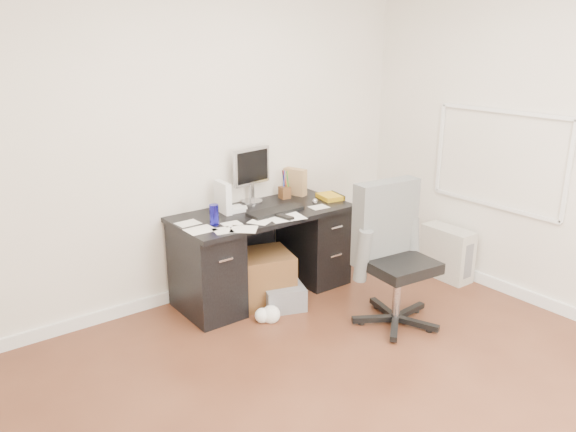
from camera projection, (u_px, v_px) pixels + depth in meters
name	position (u px, v px, depth m)	size (l,w,h in m)	color
ground	(376.00, 399.00, 3.46)	(4.00, 4.00, 0.00)	#4C2718
room_shell	(391.00, 130.00, 2.99)	(4.02, 4.02, 2.71)	beige
desk	(263.00, 250.00, 4.76)	(1.50, 0.70, 0.75)	black
loose_papers	(246.00, 217.00, 4.50)	(1.10, 0.60, 0.00)	white
lcd_monitor	(251.00, 175.00, 4.82)	(0.39, 0.22, 0.49)	#A9A9AD
keyboard	(275.00, 211.00, 4.60)	(0.49, 0.17, 0.03)	black
computer_mouse	(315.00, 201.00, 4.83)	(0.05, 0.05, 0.05)	#A9A9AD
travel_mug	(214.00, 215.00, 4.29)	(0.07, 0.07, 0.16)	navy
white_binder	(223.00, 197.00, 4.58)	(0.10, 0.22, 0.26)	silver
magazine_file	(295.00, 182.00, 5.10)	(0.10, 0.21, 0.24)	#A3854E
pen_cup	(285.00, 184.00, 4.98)	(0.11, 0.11, 0.25)	#553518
yellow_book	(330.00, 197.00, 5.00)	(0.17, 0.22, 0.04)	gold
paper_remote	(286.00, 216.00, 4.48)	(0.28, 0.23, 0.02)	white
office_chair	(399.00, 257.00, 4.21)	(0.62, 0.62, 1.10)	#565956
pc_tower	(447.00, 253.00, 5.14)	(0.21, 0.48, 0.48)	#B0AD9F
shopping_bag	(372.00, 232.00, 5.84)	(0.28, 0.20, 0.39)	silver
wicker_basket	(265.00, 277.00, 4.69)	(0.43, 0.43, 0.43)	#503418
desk_printer	(284.00, 297.00, 4.60)	(0.32, 0.27, 0.19)	slate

